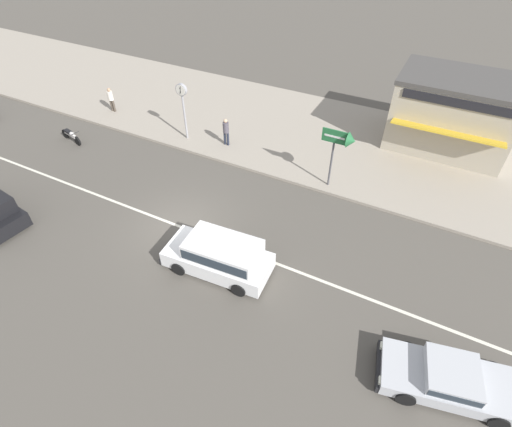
{
  "coord_description": "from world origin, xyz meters",
  "views": [
    {
      "loc": [
        9.18,
        -10.2,
        12.56
      ],
      "look_at": [
        3.1,
        1.6,
        0.8
      ],
      "focal_mm": 28.0,
      "sensor_mm": 36.0,
      "label": 1
    }
  ],
  "objects": [
    {
      "name": "shopfront_corner_warung",
      "position": [
        9.6,
        12.59,
        2.18
      ],
      "size": [
        6.29,
        4.97,
        4.05
      ],
      "color": "#B2A893",
      "rests_on": "kerb_strip"
    },
    {
      "name": "sedan_silver_4",
      "position": [
        11.84,
        -2.25,
        0.53
      ],
      "size": [
        4.58,
        2.59,
        1.06
      ],
      "color": "#B7BABF",
      "rests_on": "ground"
    },
    {
      "name": "minivan_white_0",
      "position": [
        2.99,
        -1.3,
        0.84
      ],
      "size": [
        4.51,
        2.19,
        1.56
      ],
      "color": "white",
      "rests_on": "ground"
    },
    {
      "name": "pedestrian_mid_kerb",
      "position": [
        -10.28,
        7.04,
        1.07
      ],
      "size": [
        0.34,
        0.34,
        1.58
      ],
      "color": "#4C4238",
      "rests_on": "kerb_strip"
    },
    {
      "name": "ground_plane",
      "position": [
        0.0,
        0.0,
        0.0
      ],
      "size": [
        160.0,
        160.0,
        0.0
      ],
      "primitive_type": "plane",
      "color": "#544F47"
    },
    {
      "name": "street_clock",
      "position": [
        -4.0,
        6.44,
        2.68
      ],
      "size": [
        0.68,
        0.22,
        3.37
      ],
      "color": "#9E9EA3",
      "rests_on": "kerb_strip"
    },
    {
      "name": "kerb_strip",
      "position": [
        0.0,
        10.33,
        0.07
      ],
      "size": [
        68.0,
        10.0,
        0.15
      ],
      "primitive_type": "cube",
      "color": "#9E9384",
      "rests_on": "ground"
    },
    {
      "name": "pedestrian_near_clock",
      "position": [
        -1.55,
        6.88,
        1.1
      ],
      "size": [
        0.34,
        0.34,
        1.64
      ],
      "color": "#232838",
      "rests_on": "kerb_strip"
    },
    {
      "name": "lane_centre_stripe",
      "position": [
        0.0,
        0.0,
        0.0
      ],
      "size": [
        50.4,
        0.14,
        0.01
      ],
      "primitive_type": "cube",
      "color": "silver",
      "rests_on": "ground"
    },
    {
      "name": "arrow_signboard",
      "position": [
        5.57,
        5.9,
        2.82
      ],
      "size": [
        1.59,
        0.73,
        3.18
      ],
      "color": "#4C4C51",
      "rests_on": "kerb_strip"
    },
    {
      "name": "motorcycle_0",
      "position": [
        -10.01,
        3.15,
        0.42
      ],
      "size": [
        1.83,
        0.65,
        0.8
      ],
      "color": "black",
      "rests_on": "ground"
    }
  ]
}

